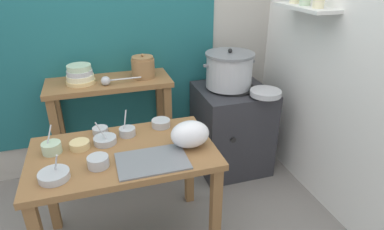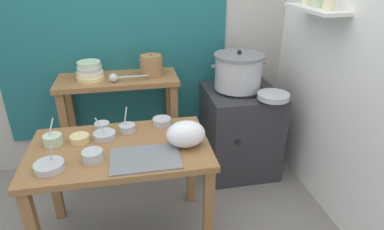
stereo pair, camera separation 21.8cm
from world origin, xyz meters
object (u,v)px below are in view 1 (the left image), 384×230
Objects in this scene: prep_bowl_4 at (100,130)px; prep_bowl_6 at (80,145)px; stove_block at (231,128)px; bowl_stack_enamel at (80,75)px; clay_pot at (143,67)px; prep_bowl_2 at (105,140)px; prep_bowl_5 at (98,161)px; prep_bowl_7 at (52,147)px; prep_table at (125,166)px; steamer_pot at (229,70)px; plastic_bag at (190,134)px; prep_bowl_3 at (127,131)px; wide_pan at (266,93)px; prep_bowl_0 at (54,175)px; back_shelf_table at (112,106)px; serving_tray at (152,161)px; prep_bowl_1 at (161,123)px; ladle at (107,81)px.

prep_bowl_6 is at bearing -130.75° from prep_bowl_4.
stove_block is 1.36m from bowl_stack_enamel.
clay_pot is 0.79m from prep_bowl_2.
prep_bowl_7 reaches higher than prep_bowl_5.
prep_bowl_7 is at bearing -176.28° from prep_bowl_2.
prep_table is 2.43× the size of steamer_pot.
prep_bowl_5 is (-0.03, -0.38, 0.01)m from prep_bowl_4.
prep_bowl_3 is at bearing 144.18° from plastic_bag.
prep_bowl_5 is at bearing -144.36° from steamer_pot.
stove_block is (1.01, 0.65, -0.23)m from prep_table.
wide_pan is at bearing -57.08° from stove_block.
plastic_bag is at bearing 7.79° from prep_bowl_0.
prep_table is 6.66× the size of prep_bowl_7.
bowl_stack_enamel reaches higher than wide_pan.
back_shelf_table is 0.35m from bowl_stack_enamel.
clay_pot reaches higher than serving_tray.
prep_bowl_7 is at bearing -157.38° from steamer_pot.
plastic_bag is 1.88× the size of prep_bowl_1.
prep_bowl_0 reaches higher than prep_bowl_1.
steamer_pot is 4.50× the size of prep_bowl_4.
prep_bowl_1 is at bearing 110.27° from plastic_bag.
plastic_bag is 0.91m from wide_pan.
plastic_bag is 2.02× the size of prep_bowl_5.
prep_bowl_5 is (-0.14, -0.91, 0.07)m from back_shelf_table.
steamer_pot is at bearing 32.47° from prep_bowl_1.
prep_bowl_5 is at bearing -114.71° from clay_pot.
bowl_stack_enamel is at bearing 113.62° from prep_bowl_3.
clay_pot is at bearing 0.00° from back_shelf_table.
prep_bowl_5 is (-0.42, -0.91, -0.23)m from clay_pot.
prep_bowl_1 is 0.76× the size of prep_bowl_3.
serving_tray is at bearing -109.07° from prep_bowl_1.
clay_pot is at bearing 0.60° from bowl_stack_enamel.
bowl_stack_enamel is 0.87× the size of wide_pan.
back_shelf_table is at bearing -180.00° from clay_pot.
prep_table is 0.79m from back_shelf_table.
prep_table is 0.91m from clay_pot.
prep_bowl_0 is 0.31m from prep_bowl_6.
clay_pot is 0.70m from prep_bowl_4.
ladle is 0.57m from prep_bowl_1.
stove_block is at bearing 30.93° from prep_bowl_0.
clay_pot is 0.81× the size of plastic_bag.
prep_bowl_1 is at bearing -61.87° from back_shelf_table.
prep_bowl_1 is (0.66, 0.42, 0.00)m from prep_bowl_0.
serving_tray is at bearing -97.56° from clay_pot.
prep_table is 1.22m from steamer_pot.
serving_tray is 3.97× the size of prep_bowl_4.
prep_bowl_6 is (-0.15, -0.02, 0.00)m from prep_bowl_2.
prep_bowl_3 is 1.01× the size of prep_bowl_7.
prep_bowl_2 is 0.26m from prep_bowl_5.
clay_pot reaches higher than prep_bowl_5.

